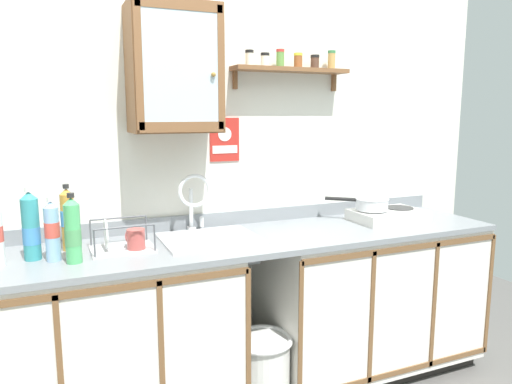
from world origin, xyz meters
name	(u,v)px	position (x,y,z in m)	size (l,w,h in m)	color
back_wall	(232,150)	(0.00, 0.68, 1.35)	(3.45, 0.07, 2.69)	silver
lower_cabinet_run	(106,346)	(-0.79, 0.35, 0.45)	(1.26, 0.63, 0.89)	black
lower_cabinet_run_right	(369,298)	(0.76, 0.35, 0.45)	(1.31, 0.63, 0.89)	black
countertop	(254,239)	(0.00, 0.35, 0.90)	(2.81, 0.65, 0.03)	gray
backsplash	(234,218)	(0.00, 0.65, 0.96)	(2.81, 0.02, 0.08)	gray
sink	(208,240)	(-0.25, 0.39, 0.91)	(0.49, 0.46, 0.43)	silver
hot_plate_stove	(388,215)	(0.89, 0.37, 0.95)	(0.43, 0.29, 0.07)	silver
saucepan	(371,203)	(0.78, 0.39, 1.03)	(0.32, 0.29, 0.07)	silver
bottle_juice_amber_0	(68,219)	(-0.92, 0.46, 1.07)	(0.06, 0.06, 0.32)	gold
bottle_detergent_teal_2	(31,228)	(-1.07, 0.36, 1.06)	(0.08, 0.08, 0.33)	teal
bottle_water_blue_3	(52,231)	(-0.99, 0.30, 1.05)	(0.06, 0.06, 0.29)	#8CB7E0
bottle_soda_green_4	(73,232)	(-0.91, 0.23, 1.06)	(0.07, 0.07, 0.31)	#4CB266
dish_rack	(120,246)	(-0.70, 0.35, 0.94)	(0.29, 0.23, 0.16)	#B2B2B7
mug	(136,240)	(-0.63, 0.31, 0.97)	(0.09, 0.12, 0.11)	#B24C47
wall_cabinet	(174,69)	(-0.37, 0.51, 1.78)	(0.45, 0.32, 0.63)	brown
spice_shelf	(291,67)	(0.34, 0.59, 1.83)	(0.71, 0.14, 0.23)	brown
warning_sign	(225,140)	(-0.05, 0.65, 1.41)	(0.18, 0.01, 0.25)	#B2261E
trash_bin	(262,373)	(-0.02, 0.18, 0.22)	(0.32, 0.32, 0.42)	silver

